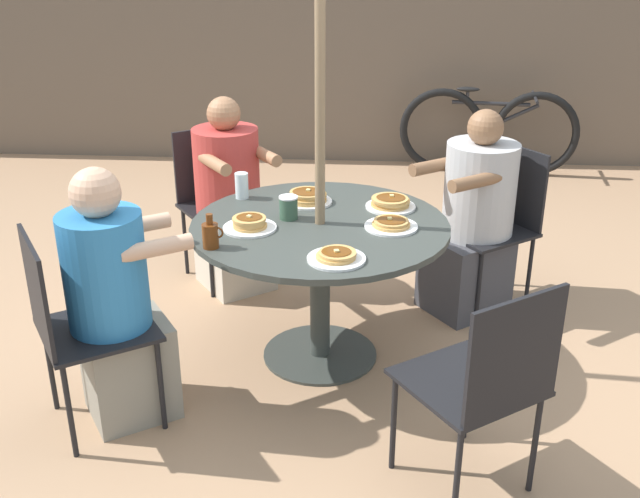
% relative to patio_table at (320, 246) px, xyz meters
% --- Properties ---
extents(ground_plane, '(12.00, 12.00, 0.00)m').
position_rel_patio_table_xyz_m(ground_plane, '(0.00, 0.00, -0.62)').
color(ground_plane, tan).
extents(back_fence, '(10.00, 0.06, 1.81)m').
position_rel_patio_table_xyz_m(back_fence, '(0.00, 3.51, 0.29)').
color(back_fence, brown).
rests_on(back_fence, ground).
extents(patio_table, '(1.25, 1.25, 0.74)m').
position_rel_patio_table_xyz_m(patio_table, '(0.00, 0.00, 0.00)').
color(patio_table, '#383D38').
rests_on(patio_table, ground).
extents(umbrella_pole, '(0.05, 0.05, 2.11)m').
position_rel_patio_table_xyz_m(umbrella_pole, '(0.00, 0.00, 0.44)').
color(umbrella_pole, '#846B4C').
rests_on(umbrella_pole, ground).
extents(patio_chair_north, '(0.64, 0.64, 0.92)m').
position_rel_patio_table_xyz_m(patio_chair_north, '(0.68, -0.98, -0.09)').
color(patio_chair_north, black).
rests_on(patio_chair_north, ground).
extents(patio_chair_east, '(0.64, 0.64, 0.92)m').
position_rel_patio_table_xyz_m(patio_chair_east, '(0.97, 0.70, -0.09)').
color(patio_chair_east, black).
rests_on(patio_chair_east, ground).
extents(diner_east, '(0.63, 0.60, 1.17)m').
position_rel_patio_table_xyz_m(diner_east, '(0.82, 0.59, -0.09)').
color(diner_east, '#3D3D42').
rests_on(diner_east, ground).
extents(patio_chair_south, '(0.64, 0.64, 0.92)m').
position_rel_patio_table_xyz_m(patio_chair_south, '(-0.70, 0.96, -0.09)').
color(patio_chair_south, black).
rests_on(patio_chair_south, ground).
extents(diner_south, '(0.59, 0.61, 1.16)m').
position_rel_patio_table_xyz_m(diner_south, '(-0.59, 0.82, -0.09)').
color(diner_south, beige).
rests_on(diner_south, ground).
extents(patio_chair_west, '(0.63, 0.63, 0.92)m').
position_rel_patio_table_xyz_m(patio_chair_west, '(-1.00, -0.65, -0.09)').
color(patio_chair_west, black).
rests_on(patio_chair_west, ground).
extents(diner_west, '(0.58, 0.54, 1.18)m').
position_rel_patio_table_xyz_m(diner_west, '(-0.85, -0.56, -0.08)').
color(diner_west, gray).
rests_on(diner_west, ground).
extents(pancake_plate_a, '(0.25, 0.25, 0.07)m').
position_rel_patio_table_xyz_m(pancake_plate_a, '(-0.33, -0.10, 0.15)').
color(pancake_plate_a, white).
rests_on(pancake_plate_a, patio_table).
extents(pancake_plate_b, '(0.25, 0.25, 0.05)m').
position_rel_patio_table_xyz_m(pancake_plate_b, '(0.34, -0.04, 0.14)').
color(pancake_plate_b, white).
rests_on(pancake_plate_b, patio_table).
extents(pancake_plate_c, '(0.25, 0.25, 0.07)m').
position_rel_patio_table_xyz_m(pancake_plate_c, '(-0.08, 0.28, 0.15)').
color(pancake_plate_c, white).
rests_on(pancake_plate_c, patio_table).
extents(pancake_plate_d, '(0.25, 0.25, 0.05)m').
position_rel_patio_table_xyz_m(pancake_plate_d, '(0.10, -0.43, 0.14)').
color(pancake_plate_d, white).
rests_on(pancake_plate_d, patio_table).
extents(pancake_plate_e, '(0.25, 0.25, 0.07)m').
position_rel_patio_table_xyz_m(pancake_plate_e, '(0.34, 0.23, 0.15)').
color(pancake_plate_e, white).
rests_on(pancake_plate_e, patio_table).
extents(syrup_bottle, '(0.10, 0.07, 0.16)m').
position_rel_patio_table_xyz_m(syrup_bottle, '(-0.46, -0.33, 0.18)').
color(syrup_bottle, '#602D0F').
rests_on(syrup_bottle, patio_table).
extents(coffee_cup, '(0.09, 0.09, 0.11)m').
position_rel_patio_table_xyz_m(coffee_cup, '(-0.16, 0.05, 0.18)').
color(coffee_cup, '#33513D').
rests_on(coffee_cup, patio_table).
extents(drinking_glass_a, '(0.07, 0.07, 0.14)m').
position_rel_patio_table_xyz_m(drinking_glass_a, '(-0.43, 0.33, 0.19)').
color(drinking_glass_a, silver).
rests_on(drinking_glass_a, patio_table).
extents(bicycle, '(1.56, 0.44, 0.76)m').
position_rel_patio_table_xyz_m(bicycle, '(1.27, 3.19, -0.24)').
color(bicycle, black).
rests_on(bicycle, ground).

